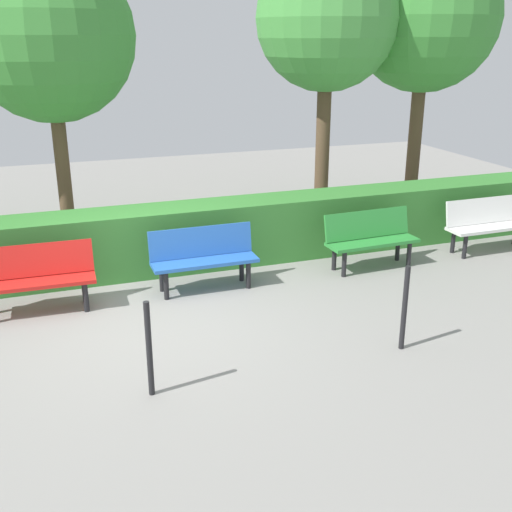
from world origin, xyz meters
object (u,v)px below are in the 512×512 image
bench_red (37,276)px  tree_near (425,18)px  bench_blue (203,256)px  bench_white (490,222)px  tree_mid (327,20)px  bench_green (370,237)px  tree_far (49,36)px

bench_red → tree_near: 8.22m
bench_blue → bench_red: 2.20m
bench_white → tree_mid: tree_mid is taller
bench_green → bench_red: 4.81m
tree_near → tree_mid: (1.99, 0.02, -0.05)m
bench_blue → tree_mid: 4.97m
tree_mid → tree_far: tree_mid is taller
bench_white → bench_blue: size_ratio=1.07×
bench_green → bench_red: bearing=-2.6°
bench_white → tree_near: tree_near is taller
bench_white → tree_far: bearing=-20.8°
bench_blue → tree_far: tree_far is taller
tree_near → bench_blue: bearing=26.8°
bench_white → tree_mid: 4.41m
bench_green → bench_blue: size_ratio=0.99×
bench_white → bench_red: bench_white is taller
bench_blue → bench_red: bearing=0.5°
bench_red → tree_far: 3.82m
tree_mid → tree_far: bearing=0.6°
tree_mid → tree_near: bearing=-179.4°
bench_red → tree_mid: 6.53m
bench_green → tree_far: tree_far is taller
bench_green → tree_far: bearing=-32.5°
bench_white → bench_blue: bearing=-0.2°
bench_green → bench_red: same height
bench_green → bench_blue: (2.61, -0.02, 0.00)m
bench_green → tree_mid: size_ratio=0.30×
bench_red → bench_blue: bearing=-177.7°
bench_white → tree_far: tree_far is taller
tree_far → bench_red: bearing=77.6°
bench_green → tree_far: size_ratio=0.31×
bench_blue → bench_red: size_ratio=1.01×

